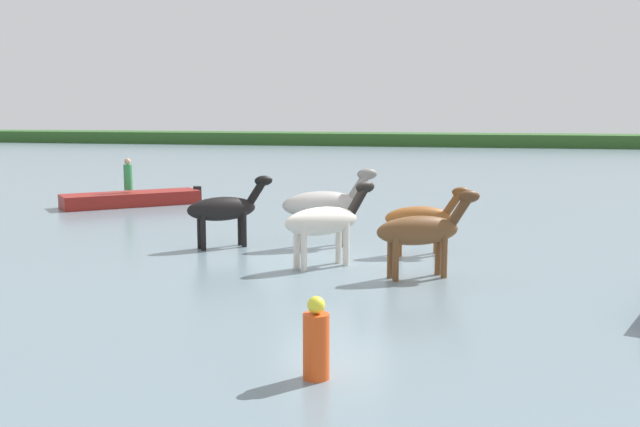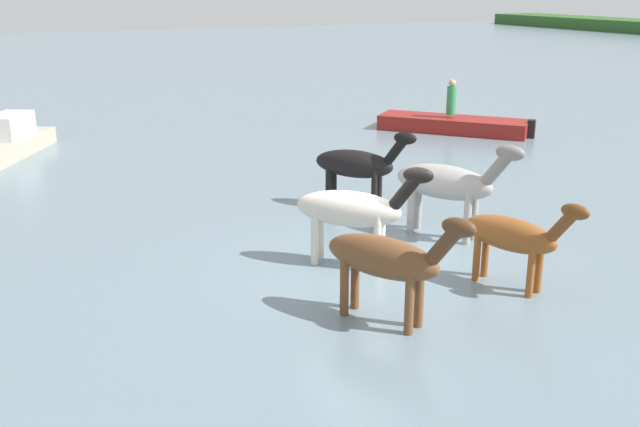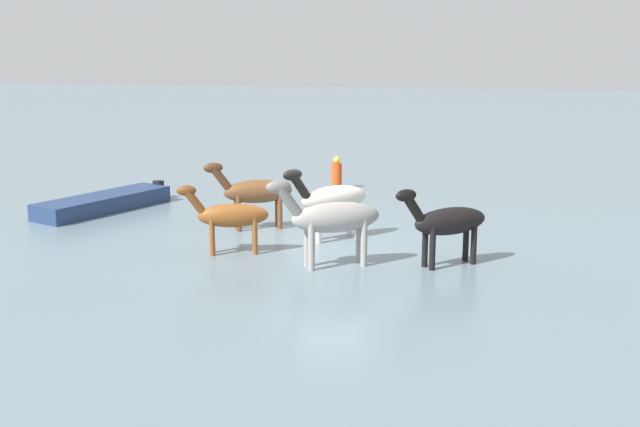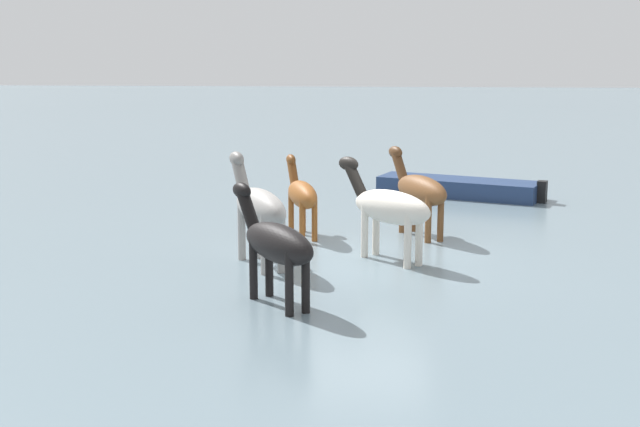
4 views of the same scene
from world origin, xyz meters
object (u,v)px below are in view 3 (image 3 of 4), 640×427
horse_gray_outer (331,199)px  boat_motor_center (104,205)px  horse_rear_stallion (332,218)px  buoy_channel_marker (337,174)px  horse_dark_mare (230,216)px  horse_mid_herd (255,192)px  horse_dun_straggler (447,222)px

horse_gray_outer → boat_motor_center: size_ratio=0.44×
horse_rear_stallion → buoy_channel_marker: 9.63m
horse_dark_mare → horse_mid_herd: horse_mid_herd is taller
horse_mid_herd → horse_gray_outer: bearing=135.0°
horse_dun_straggler → horse_rear_stallion: bearing=-23.9°
horse_rear_stallion → horse_mid_herd: (2.79, -3.10, -0.10)m
horse_rear_stallion → buoy_channel_marker: horse_rear_stallion is taller
horse_mid_herd → boat_motor_center: 5.40m
horse_mid_herd → boat_motor_center: size_ratio=0.50×
horse_dark_mare → horse_mid_herd: 2.57m
horse_gray_outer → boat_motor_center: 7.73m
horse_rear_stallion → boat_motor_center: bearing=-58.3°
horse_rear_stallion → buoy_channel_marker: bearing=-108.3°
horse_dun_straggler → buoy_channel_marker: bearing=-102.0°
boat_motor_center → horse_rear_stallion: bearing=82.0°
buoy_channel_marker → horse_dark_mare: bearing=85.3°
boat_motor_center → horse_gray_outer: bearing=96.2°
horse_dun_straggler → boat_motor_center: size_ratio=0.46×
boat_motor_center → buoy_channel_marker: 7.93m
horse_dun_straggler → horse_gray_outer: horse_gray_outer is taller
boat_motor_center → buoy_channel_marker: (-6.09, -5.06, 0.34)m
horse_dun_straggler → buoy_channel_marker: 9.82m
horse_mid_herd → boat_motor_center: horse_mid_herd is taller
horse_dun_straggler → horse_rear_stallion: (2.51, 0.65, 0.10)m
buoy_channel_marker → horse_gray_outer: bearing=100.8°
horse_dun_straggler → horse_rear_stallion: 2.59m
horse_dun_straggler → horse_mid_herd: size_ratio=0.92×
horse_dark_mare → horse_mid_herd: bearing=-105.5°
horse_dun_straggler → horse_dark_mare: bearing=-37.3°
horse_dun_straggler → buoy_channel_marker: (4.38, -8.77, -0.51)m
boat_motor_center → horse_mid_herd: bearing=97.0°
horse_gray_outer → buoy_channel_marker: (1.33, -6.99, -0.55)m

